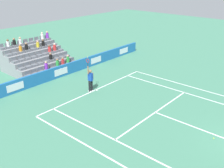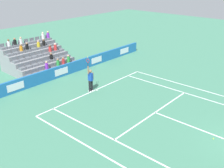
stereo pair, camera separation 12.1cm
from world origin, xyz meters
The scene contains 12 objects.
line_baseline centered at (0.00, -11.89, 0.00)m, with size 10.97×0.10×0.01m, color white.
line_service centered at (0.00, -6.40, 0.00)m, with size 8.23×0.10×0.01m, color white.
line_centre_service centered at (0.00, -3.20, 0.00)m, with size 0.10×6.40×0.01m, color white.
line_singles_sideline_left centered at (4.12, -5.95, 0.00)m, with size 0.10×11.89×0.01m, color white.
line_singles_sideline_right centered at (-4.12, -5.95, 0.00)m, with size 0.10×11.89×0.01m, color white.
line_doubles_sideline_left centered at (5.49, -5.95, 0.00)m, with size 0.10×11.89×0.01m, color white.
line_doubles_sideline_right centered at (-5.49, -5.95, 0.00)m, with size 0.10×11.89×0.01m, color white.
line_centre_mark centered at (0.00, -11.79, 0.00)m, with size 0.10×0.20×0.01m, color white.
sponsor_barrier centered at (0.00, -16.20, 0.51)m, with size 22.02×0.22×1.02m.
tennis_player centered at (0.43, -12.00, 0.99)m, with size 0.53×0.37×2.85m.
stadium_stand centered at (-0.01, -19.76, 0.83)m, with size 5.58×4.75×2.99m.
loose_tennis_ball centered at (0.42, -2.32, 0.03)m, with size 0.07×0.07×0.07m, color #D1E533.
Camera 1 is at (13.42, 1.44, 8.55)m, focal length 42.28 mm.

